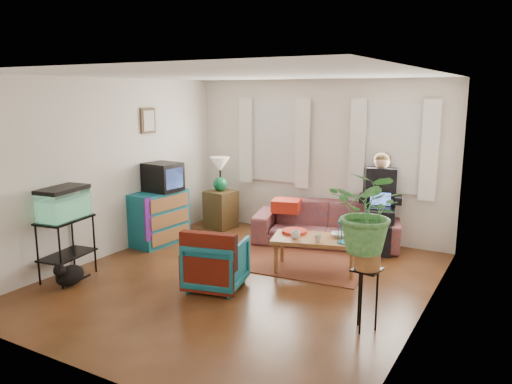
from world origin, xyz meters
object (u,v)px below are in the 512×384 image
Objects in this scene: armchair at (216,261)px; plant_stand at (365,300)px; aquarium_stand at (67,249)px; dresser at (159,217)px; side_table at (221,209)px; sofa at (327,217)px; coffee_table at (315,254)px.

plant_stand is (1.95, -0.19, -0.02)m from armchair.
armchair is 1.05× the size of plant_stand.
plant_stand is at bearing -0.92° from aquarium_stand.
dresser is at bearing -43.72° from armchair.
dresser reaches higher than armchair.
side_table is 0.72× the size of dresser.
sofa is 2.83× the size of aquarium_stand.
aquarium_stand is (-0.01, -1.80, -0.02)m from dresser.
coffee_table is (0.34, -1.24, -0.21)m from sofa.
side_table is 1.02× the size of plant_stand.
sofa is at bearing 44.15° from aquarium_stand.
armchair is 1.96m from plant_stand.
side_table is 1.31m from dresser.
aquarium_stand is at bearing -96.53° from side_table.
plant_stand reaches higher than coffee_table.
side_table is 2.80m from armchair.
aquarium_stand reaches higher than side_table.
plant_stand is (3.81, 0.51, -0.07)m from aquarium_stand.
dresser reaches higher than plant_stand.
sofa reaches higher than armchair.
sofa is at bearing -114.72° from armchair.
dresser is 4.02m from plant_stand.
sofa is at bearing 119.48° from plant_stand.
coffee_table is 1.73× the size of plant_stand.
armchair is 0.61× the size of coffee_table.
armchair is (1.85, -1.10, -0.08)m from dresser.
armchair is at bearing -26.32° from dresser.
armchair is 1.43m from coffee_table.
sofa is 1.99× the size of coffee_table.
aquarium_stand is 1.16× the size of armchair.
coffee_table is (0.83, 1.15, -0.11)m from armchair.
armchair reaches higher than plant_stand.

